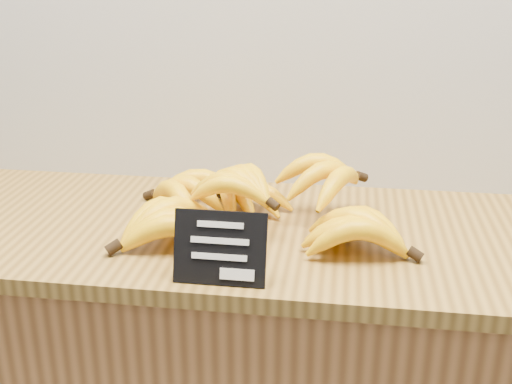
# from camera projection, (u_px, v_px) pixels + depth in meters

# --- Properties ---
(counter_top) EXTENTS (1.55, 0.54, 0.03)m
(counter_top) POSITION_uv_depth(u_px,v_px,m) (260.00, 233.00, 1.24)
(counter_top) COLOR olive
(counter_top) RESTS_ON counter
(chalkboard_sign) EXTENTS (0.15, 0.04, 0.12)m
(chalkboard_sign) POSITION_uv_depth(u_px,v_px,m) (220.00, 248.00, 1.02)
(chalkboard_sign) COLOR black
(chalkboard_sign) RESTS_ON counter_top
(banana_pile) EXTENTS (0.56, 0.41, 0.12)m
(banana_pile) POSITION_uv_depth(u_px,v_px,m) (251.00, 204.00, 1.22)
(banana_pile) COLOR yellow
(banana_pile) RESTS_ON counter_top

